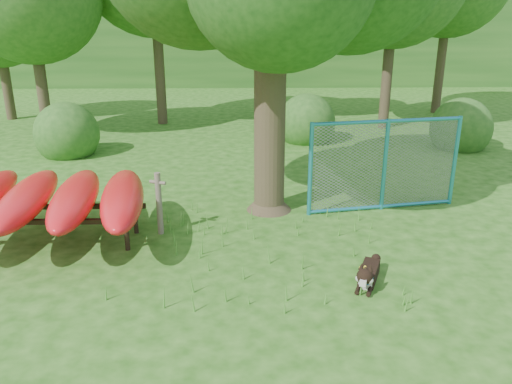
{
  "coord_description": "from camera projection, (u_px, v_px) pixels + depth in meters",
  "views": [
    {
      "loc": [
        -0.0,
        -6.51,
        3.68
      ],
      "look_at": [
        0.2,
        1.2,
        1.0
      ],
      "focal_mm": 35.0,
      "sensor_mm": 36.0,
      "label": 1
    }
  ],
  "objects": [
    {
      "name": "ground",
      "position": [
        245.0,
        283.0,
        7.36
      ],
      "size": [
        80.0,
        80.0,
        0.0
      ],
      "primitive_type": "plane",
      "color": "#1E5210",
      "rests_on": "ground"
    },
    {
      "name": "wooden_post",
      "position": [
        159.0,
        202.0,
        8.85
      ],
      "size": [
        0.31,
        0.18,
        1.15
      ],
      "rotation": [
        0.0,
        0.0,
        -0.39
      ],
      "color": "#645A4B",
      "rests_on": "ground"
    },
    {
      "name": "kayak_rack",
      "position": [
        51.0,
        199.0,
        8.45
      ],
      "size": [
        3.47,
        3.09,
        1.05
      ],
      "rotation": [
        0.0,
        0.0,
        -0.0
      ],
      "color": "black",
      "rests_on": "ground"
    },
    {
      "name": "husky_dog",
      "position": [
        368.0,
        274.0,
        7.26
      ],
      "size": [
        0.56,
        0.94,
        0.45
      ],
      "rotation": [
        0.0,
        0.0,
        -0.4
      ],
      "color": "black",
      "rests_on": "ground"
    },
    {
      "name": "fence_section",
      "position": [
        385.0,
        165.0,
        9.91
      ],
      "size": [
        3.14,
        0.65,
        3.09
      ],
      "rotation": [
        0.0,
        0.0,
        0.18
      ],
      "color": "teal",
      "rests_on": "ground"
    },
    {
      "name": "wildflower_clump",
      "position": [
        363.0,
        269.0,
        7.37
      ],
      "size": [
        0.11,
        0.1,
        0.23
      ],
      "rotation": [
        0.0,
        0.0,
        -0.07
      ],
      "color": "#4B912F",
      "rests_on": "ground"
    },
    {
      "name": "bg_tree_c",
      "position": [
        283.0,
        7.0,
        18.32
      ],
      "size": [
        4.0,
        4.0,
        6.12
      ],
      "color": "#382D1E",
      "rests_on": "ground"
    },
    {
      "name": "shrub_left",
      "position": [
        70.0,
        155.0,
        14.31
      ],
      "size": [
        1.8,
        1.8,
        1.8
      ],
      "primitive_type": "sphere",
      "color": "#26571C",
      "rests_on": "ground"
    },
    {
      "name": "shrub_right",
      "position": [
        458.0,
        148.0,
        15.07
      ],
      "size": [
        1.8,
        1.8,
        1.8
      ],
      "primitive_type": "sphere",
      "color": "#26571C",
      "rests_on": "ground"
    },
    {
      "name": "shrub_mid",
      "position": [
        306.0,
        141.0,
        15.9
      ],
      "size": [
        1.8,
        1.8,
        1.8
      ],
      "primitive_type": "sphere",
      "color": "#26571C",
      "rests_on": "ground"
    },
    {
      "name": "wooded_hillside",
      "position": [
        242.0,
        30.0,
        32.81
      ],
      "size": [
        80.0,
        12.0,
        6.0
      ],
      "primitive_type": "cube",
      "color": "#26571C",
      "rests_on": "ground"
    }
  ]
}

